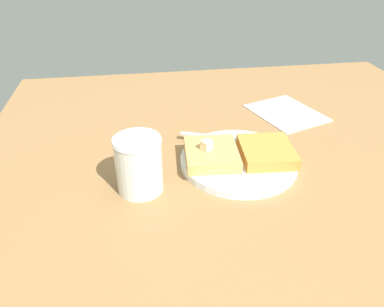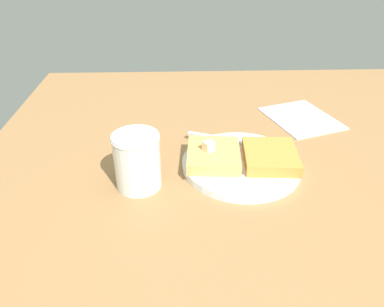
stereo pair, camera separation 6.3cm
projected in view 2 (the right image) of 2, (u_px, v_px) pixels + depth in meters
table_surface at (260, 175)px, 66.93cm from camera, size 104.27×104.27×2.03cm
plate at (241, 163)px, 66.82cm from camera, size 21.12×21.12×1.34cm
toast_slice_left at (213, 155)px, 66.12cm from camera, size 9.89×10.97×2.08cm
toast_slice_middle at (270, 156)px, 65.82cm from camera, size 9.89×10.97×2.08cm
butter_pat_primary at (209, 146)px, 65.03cm from camera, size 2.37×2.32×1.77cm
fork at (232, 140)px, 72.52cm from camera, size 15.49×6.94×0.36cm
syrup_jar at (138, 163)px, 60.41cm from camera, size 7.69×7.69×9.44cm
napkin at (301, 118)px, 83.64cm from camera, size 17.57×19.28×0.30cm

